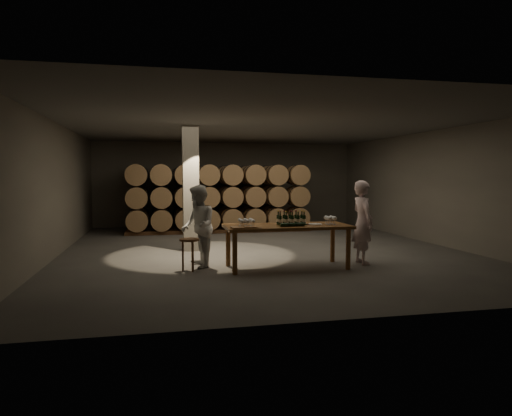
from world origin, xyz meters
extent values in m
plane|color=#4C4947|center=(0.00, 0.00, 0.00)|extent=(12.00, 12.00, 0.00)
plane|color=#605E59|center=(0.00, 0.00, 3.20)|extent=(12.00, 12.00, 0.00)
plane|color=#69635A|center=(0.00, 6.00, 1.60)|extent=(10.00, 0.00, 10.00)
plane|color=#69635A|center=(0.00, -6.00, 1.60)|extent=(10.00, 0.00, 10.00)
plane|color=#69635A|center=(-5.00, 0.00, 1.60)|extent=(0.00, 12.00, 12.00)
plane|color=#69635A|center=(5.00, 0.00, 1.60)|extent=(0.00, 12.00, 12.00)
cube|color=gray|center=(-1.80, 0.20, 1.60)|extent=(0.40, 0.40, 3.20)
cylinder|color=brown|center=(-1.18, -2.93, 0.42)|extent=(0.10, 0.10, 0.84)
cylinder|color=brown|center=(1.18, -2.93, 0.42)|extent=(0.10, 0.10, 0.84)
cylinder|color=brown|center=(-1.18, -2.07, 0.42)|extent=(0.10, 0.10, 0.84)
cylinder|color=brown|center=(1.18, -2.07, 0.42)|extent=(0.10, 0.10, 0.84)
cube|color=brown|center=(0.00, -2.50, 0.87)|extent=(2.60, 1.10, 0.06)
cube|color=brown|center=(-0.96, 4.90, 0.06)|extent=(5.48, 0.10, 0.12)
cube|color=brown|center=(-0.96, 5.50, 0.06)|extent=(5.48, 0.10, 0.12)
cylinder|color=#9C7646|center=(-3.30, 5.20, 0.47)|extent=(0.70, 0.95, 0.70)
cylinder|color=black|center=(-3.30, 4.94, 0.47)|extent=(0.73, 0.04, 0.73)
cylinder|color=black|center=(-3.30, 5.46, 0.47)|extent=(0.73, 0.04, 0.73)
cylinder|color=#9C7646|center=(-2.52, 5.20, 0.47)|extent=(0.70, 0.95, 0.70)
cylinder|color=black|center=(-2.52, 4.94, 0.47)|extent=(0.73, 0.04, 0.73)
cylinder|color=black|center=(-2.52, 5.46, 0.47)|extent=(0.73, 0.04, 0.73)
cylinder|color=#9C7646|center=(-1.74, 5.20, 0.47)|extent=(0.70, 0.95, 0.70)
cylinder|color=black|center=(-1.74, 4.94, 0.47)|extent=(0.73, 0.04, 0.73)
cylinder|color=black|center=(-1.74, 5.46, 0.47)|extent=(0.73, 0.04, 0.73)
cylinder|color=#9C7646|center=(-0.96, 5.20, 0.47)|extent=(0.70, 0.95, 0.70)
cylinder|color=black|center=(-0.96, 4.94, 0.47)|extent=(0.73, 0.04, 0.73)
cylinder|color=black|center=(-0.96, 5.46, 0.47)|extent=(0.73, 0.04, 0.73)
cylinder|color=#9C7646|center=(-0.18, 5.20, 0.47)|extent=(0.70, 0.95, 0.70)
cylinder|color=black|center=(-0.18, 4.94, 0.47)|extent=(0.73, 0.04, 0.73)
cylinder|color=black|center=(-0.18, 5.46, 0.47)|extent=(0.73, 0.04, 0.73)
cylinder|color=#9C7646|center=(0.60, 5.20, 0.47)|extent=(0.70, 0.95, 0.70)
cylinder|color=black|center=(0.60, 4.94, 0.47)|extent=(0.73, 0.04, 0.73)
cylinder|color=black|center=(0.60, 5.46, 0.47)|extent=(0.73, 0.04, 0.73)
cylinder|color=#9C7646|center=(1.38, 5.20, 0.47)|extent=(0.70, 0.95, 0.70)
cylinder|color=black|center=(1.38, 4.94, 0.47)|extent=(0.73, 0.04, 0.73)
cylinder|color=black|center=(1.38, 5.46, 0.47)|extent=(0.73, 0.04, 0.73)
cylinder|color=#9C7646|center=(-3.30, 5.20, 1.21)|extent=(0.70, 0.95, 0.70)
cylinder|color=black|center=(-3.30, 4.94, 1.21)|extent=(0.73, 0.04, 0.73)
cylinder|color=black|center=(-3.30, 5.46, 1.21)|extent=(0.73, 0.04, 0.73)
cylinder|color=#9C7646|center=(-2.52, 5.20, 1.21)|extent=(0.70, 0.95, 0.70)
cylinder|color=black|center=(-2.52, 4.94, 1.21)|extent=(0.73, 0.04, 0.73)
cylinder|color=black|center=(-2.52, 5.46, 1.21)|extent=(0.73, 0.04, 0.73)
cylinder|color=#9C7646|center=(-1.74, 5.20, 1.21)|extent=(0.70, 0.95, 0.70)
cylinder|color=black|center=(-1.74, 4.94, 1.21)|extent=(0.73, 0.04, 0.73)
cylinder|color=black|center=(-1.74, 5.46, 1.21)|extent=(0.73, 0.04, 0.73)
cylinder|color=#9C7646|center=(-0.96, 5.20, 1.21)|extent=(0.70, 0.95, 0.70)
cylinder|color=black|center=(-0.96, 4.94, 1.21)|extent=(0.73, 0.04, 0.73)
cylinder|color=black|center=(-0.96, 5.46, 1.21)|extent=(0.73, 0.04, 0.73)
cylinder|color=#9C7646|center=(-0.18, 5.20, 1.21)|extent=(0.70, 0.95, 0.70)
cylinder|color=black|center=(-0.18, 4.94, 1.21)|extent=(0.73, 0.04, 0.73)
cylinder|color=black|center=(-0.18, 5.46, 1.21)|extent=(0.73, 0.04, 0.73)
cylinder|color=#9C7646|center=(0.60, 5.20, 1.21)|extent=(0.70, 0.95, 0.70)
cylinder|color=black|center=(0.60, 4.94, 1.21)|extent=(0.73, 0.04, 0.73)
cylinder|color=black|center=(0.60, 5.46, 1.21)|extent=(0.73, 0.04, 0.73)
cylinder|color=#9C7646|center=(1.38, 5.20, 1.21)|extent=(0.70, 0.95, 0.70)
cylinder|color=black|center=(1.38, 4.94, 1.21)|extent=(0.73, 0.04, 0.73)
cylinder|color=black|center=(1.38, 5.46, 1.21)|extent=(0.73, 0.04, 0.73)
cylinder|color=#9C7646|center=(-3.30, 5.20, 1.95)|extent=(0.70, 0.95, 0.70)
cylinder|color=black|center=(-3.30, 4.94, 1.95)|extent=(0.73, 0.04, 0.73)
cylinder|color=black|center=(-3.30, 5.46, 1.95)|extent=(0.73, 0.04, 0.73)
cylinder|color=#9C7646|center=(-2.52, 5.20, 1.95)|extent=(0.70, 0.95, 0.70)
cylinder|color=black|center=(-2.52, 4.94, 1.95)|extent=(0.73, 0.04, 0.73)
cylinder|color=black|center=(-2.52, 5.46, 1.95)|extent=(0.73, 0.04, 0.73)
cylinder|color=#9C7646|center=(-1.74, 5.20, 1.95)|extent=(0.70, 0.95, 0.70)
cylinder|color=black|center=(-1.74, 4.94, 1.95)|extent=(0.73, 0.04, 0.73)
cylinder|color=black|center=(-1.74, 5.46, 1.95)|extent=(0.73, 0.04, 0.73)
cylinder|color=#9C7646|center=(-0.96, 5.20, 1.95)|extent=(0.70, 0.95, 0.70)
cylinder|color=black|center=(-0.96, 4.94, 1.95)|extent=(0.73, 0.04, 0.73)
cylinder|color=black|center=(-0.96, 5.46, 1.95)|extent=(0.73, 0.04, 0.73)
cylinder|color=#9C7646|center=(-0.18, 5.20, 1.95)|extent=(0.70, 0.95, 0.70)
cylinder|color=black|center=(-0.18, 4.94, 1.95)|extent=(0.73, 0.04, 0.73)
cylinder|color=black|center=(-0.18, 5.46, 1.95)|extent=(0.73, 0.04, 0.73)
cylinder|color=#9C7646|center=(0.60, 5.20, 1.95)|extent=(0.70, 0.95, 0.70)
cylinder|color=black|center=(0.60, 4.94, 1.95)|extent=(0.73, 0.04, 0.73)
cylinder|color=black|center=(0.60, 5.46, 1.95)|extent=(0.73, 0.04, 0.73)
cylinder|color=#9C7646|center=(1.38, 5.20, 1.95)|extent=(0.70, 0.95, 0.70)
cylinder|color=black|center=(1.38, 4.94, 1.95)|extent=(0.73, 0.04, 0.73)
cylinder|color=black|center=(1.38, 5.46, 1.95)|extent=(0.73, 0.04, 0.73)
cube|color=brown|center=(-0.57, 3.50, 0.06)|extent=(6.26, 0.10, 0.12)
cube|color=brown|center=(-0.57, 4.10, 0.06)|extent=(6.26, 0.10, 0.12)
cylinder|color=#9C7646|center=(-3.30, 3.80, 0.47)|extent=(0.70, 0.95, 0.70)
cylinder|color=black|center=(-3.30, 3.54, 0.47)|extent=(0.73, 0.04, 0.73)
cylinder|color=black|center=(-3.30, 4.06, 0.47)|extent=(0.73, 0.04, 0.73)
cylinder|color=#9C7646|center=(-2.52, 3.80, 0.47)|extent=(0.70, 0.95, 0.70)
cylinder|color=black|center=(-2.52, 3.54, 0.47)|extent=(0.73, 0.04, 0.73)
cylinder|color=black|center=(-2.52, 4.06, 0.47)|extent=(0.73, 0.04, 0.73)
cylinder|color=#9C7646|center=(-1.74, 3.80, 0.47)|extent=(0.70, 0.95, 0.70)
cylinder|color=black|center=(-1.74, 3.54, 0.47)|extent=(0.73, 0.04, 0.73)
cylinder|color=black|center=(-1.74, 4.06, 0.47)|extent=(0.73, 0.04, 0.73)
cylinder|color=#9C7646|center=(-0.96, 3.80, 0.47)|extent=(0.70, 0.95, 0.70)
cylinder|color=black|center=(-0.96, 3.54, 0.47)|extent=(0.73, 0.04, 0.73)
cylinder|color=black|center=(-0.96, 4.06, 0.47)|extent=(0.73, 0.04, 0.73)
cylinder|color=#9C7646|center=(-0.18, 3.80, 0.47)|extent=(0.70, 0.95, 0.70)
cylinder|color=black|center=(-0.18, 3.54, 0.47)|extent=(0.73, 0.04, 0.73)
cylinder|color=black|center=(-0.18, 4.06, 0.47)|extent=(0.73, 0.04, 0.73)
cylinder|color=#9C7646|center=(0.60, 3.80, 0.47)|extent=(0.70, 0.95, 0.70)
cylinder|color=black|center=(0.60, 3.54, 0.47)|extent=(0.73, 0.04, 0.73)
cylinder|color=black|center=(0.60, 4.06, 0.47)|extent=(0.73, 0.04, 0.73)
cylinder|color=#9C7646|center=(1.38, 3.80, 0.47)|extent=(0.70, 0.95, 0.70)
cylinder|color=black|center=(1.38, 3.54, 0.47)|extent=(0.73, 0.04, 0.73)
cylinder|color=black|center=(1.38, 4.06, 0.47)|extent=(0.73, 0.04, 0.73)
cylinder|color=#9C7646|center=(2.16, 3.80, 0.47)|extent=(0.70, 0.95, 0.70)
cylinder|color=black|center=(2.16, 3.54, 0.47)|extent=(0.73, 0.04, 0.73)
cylinder|color=black|center=(2.16, 4.06, 0.47)|extent=(0.73, 0.04, 0.73)
cylinder|color=#9C7646|center=(-3.30, 3.80, 1.21)|extent=(0.70, 0.95, 0.70)
cylinder|color=black|center=(-3.30, 3.54, 1.21)|extent=(0.73, 0.04, 0.73)
cylinder|color=black|center=(-3.30, 4.06, 1.21)|extent=(0.73, 0.04, 0.73)
cylinder|color=#9C7646|center=(-2.52, 3.80, 1.21)|extent=(0.70, 0.95, 0.70)
cylinder|color=black|center=(-2.52, 3.54, 1.21)|extent=(0.73, 0.04, 0.73)
cylinder|color=black|center=(-2.52, 4.06, 1.21)|extent=(0.73, 0.04, 0.73)
cylinder|color=#9C7646|center=(-1.74, 3.80, 1.21)|extent=(0.70, 0.95, 0.70)
cylinder|color=black|center=(-1.74, 3.54, 1.21)|extent=(0.73, 0.04, 0.73)
cylinder|color=black|center=(-1.74, 4.06, 1.21)|extent=(0.73, 0.04, 0.73)
cylinder|color=#9C7646|center=(-0.96, 3.80, 1.21)|extent=(0.70, 0.95, 0.70)
cylinder|color=black|center=(-0.96, 3.54, 1.21)|extent=(0.73, 0.04, 0.73)
cylinder|color=black|center=(-0.96, 4.06, 1.21)|extent=(0.73, 0.04, 0.73)
cylinder|color=#9C7646|center=(-0.18, 3.80, 1.21)|extent=(0.70, 0.95, 0.70)
cylinder|color=black|center=(-0.18, 3.54, 1.21)|extent=(0.73, 0.04, 0.73)
cylinder|color=black|center=(-0.18, 4.06, 1.21)|extent=(0.73, 0.04, 0.73)
cylinder|color=#9C7646|center=(0.60, 3.80, 1.21)|extent=(0.70, 0.95, 0.70)
cylinder|color=black|center=(0.60, 3.54, 1.21)|extent=(0.73, 0.04, 0.73)
cylinder|color=black|center=(0.60, 4.06, 1.21)|extent=(0.73, 0.04, 0.73)
cylinder|color=#9C7646|center=(1.38, 3.80, 1.21)|extent=(0.70, 0.95, 0.70)
cylinder|color=black|center=(1.38, 3.54, 1.21)|extent=(0.73, 0.04, 0.73)
cylinder|color=black|center=(1.38, 4.06, 1.21)|extent=(0.73, 0.04, 0.73)
cylinder|color=#9C7646|center=(2.16, 3.80, 1.21)|extent=(0.70, 0.95, 0.70)
cylinder|color=black|center=(2.16, 3.54, 1.21)|extent=(0.73, 0.04, 0.73)
cylinder|color=black|center=(2.16, 4.06, 1.21)|extent=(0.73, 0.04, 0.73)
cylinder|color=#9C7646|center=(-3.30, 3.80, 1.95)|extent=(0.70, 0.95, 0.70)
cylinder|color=black|center=(-3.30, 3.54, 1.95)|extent=(0.73, 0.04, 0.73)
cylinder|color=black|center=(-3.30, 4.06, 1.95)|extent=(0.73, 0.04, 0.73)
cylinder|color=#9C7646|center=(-2.52, 3.80, 1.95)|extent=(0.70, 0.95, 0.70)
cylinder|color=black|center=(-2.52, 3.54, 1.95)|extent=(0.73, 0.04, 0.73)
cylinder|color=black|center=(-2.52, 4.06, 1.95)|extent=(0.73, 0.04, 0.73)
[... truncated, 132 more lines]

